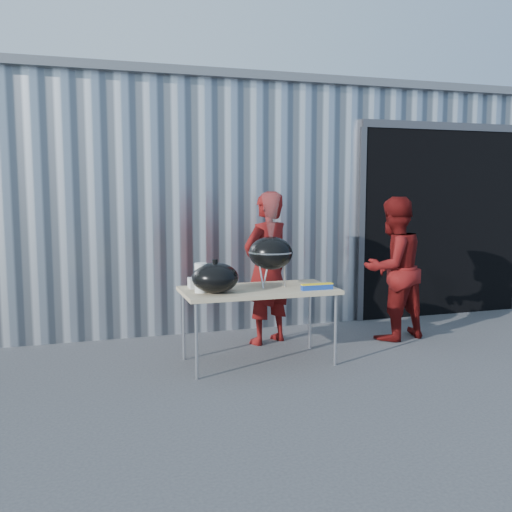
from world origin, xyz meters
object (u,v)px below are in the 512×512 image
object	(u,v)px
kettle_grill	(271,245)
person_bystander	(393,268)
person_cook	(267,268)
folding_table	(258,292)

from	to	relation	value
kettle_grill	person_bystander	world-z (taller)	kettle_grill
kettle_grill	person_cook	distance (m)	0.73
folding_table	person_bystander	size ratio (longest dim) A/B	0.92
person_bystander	kettle_grill	bearing A→B (deg)	-0.86
kettle_grill	person_cook	size ratio (longest dim) A/B	0.55
kettle_grill	person_bystander	xyz separation A→B (m)	(1.61, 0.36, -0.35)
folding_table	person_bystander	distance (m)	1.80
kettle_grill	person_cook	xyz separation A→B (m)	(0.17, 0.63, -0.32)
folding_table	person_cook	xyz separation A→B (m)	(0.32, 0.68, 0.14)
person_cook	folding_table	bearing A→B (deg)	41.11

